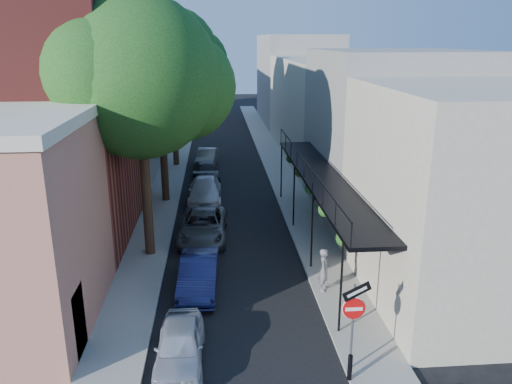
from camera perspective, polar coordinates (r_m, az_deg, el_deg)
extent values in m
cube|color=black|center=(42.51, -3.67, 4.09)|extent=(6.00, 64.00, 0.01)
cube|color=gray|center=(42.62, -9.07, 4.02)|extent=(2.00, 64.00, 0.12)
cube|color=gray|center=(42.75, 1.71, 4.27)|extent=(2.00, 64.00, 0.12)
cube|color=beige|center=(16.81, -19.65, -13.76)|extent=(0.10, 1.20, 2.20)
cube|color=maroon|center=(27.31, -24.86, 8.08)|extent=(10.00, 12.00, 12.00)
cube|color=gray|center=(25.84, -14.75, 13.13)|extent=(0.06, 7.00, 4.00)
cube|color=gray|center=(38.67, -17.29, 8.84)|extent=(8.00, 12.00, 9.00)
cube|color=beige|center=(52.29, -14.13, 11.60)|extent=(8.00, 16.00, 10.00)
cube|color=#BD7361|center=(66.18, -12.17, 11.91)|extent=(8.00, 12.00, 8.00)
cube|color=beige|center=(20.27, 24.06, -0.30)|extent=(8.00, 9.00, 8.00)
cube|color=gray|center=(28.59, 15.27, 6.33)|extent=(8.00, 10.00, 9.00)
cube|color=beige|center=(42.90, 8.50, 9.48)|extent=(8.00, 20.00, 8.00)
cube|color=gray|center=(60.38, 4.65, 12.72)|extent=(8.00, 16.00, 10.00)
cube|color=black|center=(22.79, 7.85, 1.56)|extent=(2.00, 16.00, 0.15)
cube|color=black|center=(22.39, 5.56, 3.68)|extent=(0.05, 16.00, 0.05)
cylinder|color=black|center=(16.84, 9.70, -10.49)|extent=(0.08, 0.08, 3.40)
cylinder|color=black|center=(30.68, 2.91, 2.47)|extent=(0.08, 0.08, 3.40)
sphere|color=#124113|center=(17.28, 10.07, -5.26)|extent=(0.60, 0.60, 0.60)
sphere|color=#124113|center=(22.79, 6.33, 0.44)|extent=(0.60, 0.60, 0.60)
sphere|color=#124113|center=(28.51, 4.08, 3.88)|extent=(0.60, 0.60, 0.60)
cylinder|color=#595B60|center=(15.32, 10.94, -15.14)|extent=(0.07, 0.07, 2.90)
cylinder|color=red|center=(14.92, 11.13, -12.95)|extent=(0.66, 0.04, 0.66)
cube|color=white|center=(14.90, 11.16, -13.00)|extent=(0.50, 0.02, 0.10)
cylinder|color=white|center=(14.94, 11.11, -12.91)|extent=(0.70, 0.02, 0.70)
cube|color=black|center=(14.66, 11.46, -11.09)|extent=(0.89, 0.15, 0.58)
cube|color=white|center=(14.64, 11.49, -11.14)|extent=(0.60, 0.10, 0.31)
cylinder|color=black|center=(15.40, 10.68, -19.10)|extent=(0.14, 0.14, 0.80)
cylinder|color=#311D13|center=(22.48, -12.49, 1.09)|extent=(0.44, 0.44, 7.00)
sphere|color=#124113|center=(21.70, -13.27, 12.63)|extent=(6.80, 6.80, 6.80)
sphere|color=#124113|center=(22.58, -8.45, 11.78)|extent=(4.76, 4.76, 4.76)
cylinder|color=#311D13|center=(30.27, -10.54, 4.61)|extent=(0.44, 0.44, 6.30)
sphere|color=#124113|center=(29.68, -10.97, 12.26)|extent=(6.00, 6.00, 6.00)
sphere|color=#124113|center=(30.50, -7.88, 11.59)|extent=(4.20, 4.20, 4.20)
cylinder|color=#311D13|center=(38.99, -9.33, 8.21)|extent=(0.44, 0.44, 7.35)
sphere|color=#124113|center=(38.57, -9.68, 15.16)|extent=(7.00, 7.00, 7.00)
sphere|color=#124113|center=(39.53, -6.90, 14.59)|extent=(4.90, 4.90, 4.90)
imported|color=#A5AAB7|center=(16.06, -8.69, -16.92)|extent=(1.48, 3.60, 1.22)
imported|color=#171B48|center=(20.02, -6.57, -9.31)|extent=(1.62, 4.19, 1.36)
imported|color=#4C4E53|center=(24.85, -6.05, -3.89)|extent=(2.49, 5.01, 1.37)
imported|color=silver|center=(30.47, -5.84, 0.12)|extent=(2.00, 4.81, 1.39)
imported|color=black|center=(35.00, -5.73, 2.34)|extent=(2.14, 4.19, 1.37)
imported|color=gray|center=(39.20, -5.64, 3.92)|extent=(1.79, 4.15, 1.33)
imported|color=slate|center=(19.73, 7.82, -8.79)|extent=(0.64, 0.74, 1.72)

